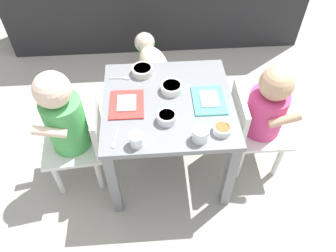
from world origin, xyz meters
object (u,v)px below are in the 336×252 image
(spoon_by_right_tray, at_px, (122,78))
(seated_child_left, at_px, (67,120))
(food_tray_left, at_px, (127,104))
(dining_table, at_px, (168,114))
(dog, at_px, (152,60))
(water_cup_left, at_px, (137,140))
(water_cup_right, at_px, (200,135))
(food_tray_right, at_px, (209,100))
(seated_child_right, at_px, (265,110))
(cereal_bowl_left_side, at_px, (142,70))
(veggie_bowl_near, at_px, (172,87))
(veggie_bowl_far, at_px, (222,129))
(spoon_by_left_tray, at_px, (115,140))
(cereal_bowl_right_side, at_px, (167,117))

(spoon_by_right_tray, bearing_deg, seated_child_left, -140.07)
(spoon_by_right_tray, bearing_deg, food_tray_left, -82.02)
(dining_table, relative_size, dog, 1.36)
(water_cup_left, height_order, water_cup_right, water_cup_right)
(dining_table, distance_m, food_tray_right, 0.20)
(dog, distance_m, spoon_by_right_tray, 0.58)
(seated_child_right, relative_size, cereal_bowl_left_side, 6.15)
(veggie_bowl_near, bearing_deg, veggie_bowl_far, -54.69)
(food_tray_left, xyz_separation_m, spoon_by_left_tray, (-0.05, -0.20, -0.00))
(food_tray_left, relative_size, veggie_bowl_near, 1.81)
(water_cup_left, bearing_deg, dining_table, 58.88)
(veggie_bowl_near, xyz_separation_m, spoon_by_left_tray, (-0.25, -0.28, -0.02))
(cereal_bowl_left_side, xyz_separation_m, spoon_by_right_tray, (-0.10, -0.03, -0.02))
(food_tray_right, bearing_deg, veggie_bowl_far, -82.35)
(water_cup_left, height_order, cereal_bowl_left_side, water_cup_left)
(food_tray_right, relative_size, veggie_bowl_far, 2.43)
(spoon_by_right_tray, bearing_deg, seated_child_right, -15.23)
(cereal_bowl_right_side, distance_m, veggie_bowl_far, 0.24)
(water_cup_right, bearing_deg, veggie_bowl_near, 107.30)
(water_cup_left, height_order, veggie_bowl_near, water_cup_left)
(dining_table, xyz_separation_m, seated_child_right, (0.46, -0.01, 0.01))
(cereal_bowl_right_side, bearing_deg, dining_table, 83.34)
(dog, height_order, food_tray_right, food_tray_right)
(cereal_bowl_right_side, height_order, cereal_bowl_left_side, cereal_bowl_right_side)
(seated_child_right, bearing_deg, dog, 127.61)
(seated_child_left, relative_size, water_cup_right, 10.17)
(food_tray_right, height_order, veggie_bowl_far, veggie_bowl_far)
(dining_table, relative_size, spoon_by_left_tray, 5.90)
(dog, distance_m, veggie_bowl_far, 0.94)
(food_tray_right, bearing_deg, spoon_by_left_tray, -154.02)
(food_tray_left, distance_m, water_cup_left, 0.23)
(dog, height_order, veggie_bowl_near, veggie_bowl_near)
(food_tray_left, height_order, food_tray_right, same)
(water_cup_right, relative_size, spoon_by_left_tray, 0.68)
(veggie_bowl_far, bearing_deg, food_tray_left, 154.81)
(seated_child_right, distance_m, water_cup_left, 0.65)
(seated_child_right, bearing_deg, food_tray_left, 179.96)
(food_tray_left, xyz_separation_m, water_cup_left, (0.04, -0.23, 0.02))
(water_cup_left, relative_size, veggie_bowl_far, 0.76)
(water_cup_left, distance_m, spoon_by_left_tray, 0.10)
(seated_child_right, height_order, cereal_bowl_right_side, seated_child_right)
(cereal_bowl_left_side, bearing_deg, water_cup_right, -62.58)
(dog, height_order, water_cup_left, water_cup_left)
(veggie_bowl_far, height_order, spoon_by_right_tray, veggie_bowl_far)
(food_tray_left, bearing_deg, food_tray_right, 0.00)
(food_tray_right, distance_m, cereal_bowl_right_side, 0.23)
(seated_child_right, relative_size, water_cup_right, 9.41)
(cereal_bowl_left_side, bearing_deg, spoon_by_right_tray, -161.73)
(seated_child_left, height_order, water_cup_left, seated_child_left)
(dog, relative_size, cereal_bowl_right_side, 5.24)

